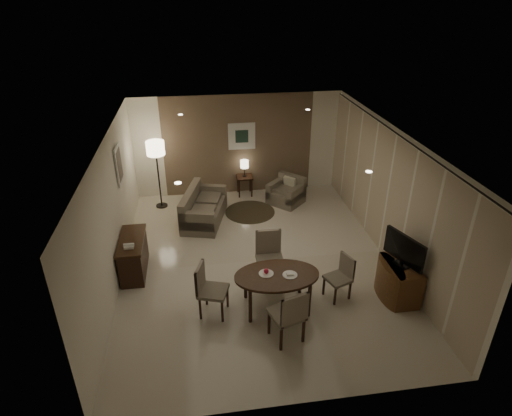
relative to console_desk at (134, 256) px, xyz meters
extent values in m
cube|color=beige|center=(2.49, 0.00, -0.38)|extent=(5.50, 7.00, 0.00)
cube|color=white|center=(2.49, 0.00, 2.33)|extent=(5.50, 7.00, 0.00)
cube|color=brown|center=(2.49, 3.50, 0.98)|extent=(5.50, 0.00, 2.70)
cube|color=white|center=(-0.26, 0.00, 0.98)|extent=(0.00, 7.00, 2.70)
cube|color=white|center=(5.24, 0.00, 0.98)|extent=(0.00, 7.00, 2.70)
cube|color=brown|center=(2.49, 3.48, 0.98)|extent=(3.96, 0.03, 2.70)
cylinder|color=black|center=(5.17, 0.00, 2.27)|extent=(0.03, 6.80, 0.03)
cube|color=silver|center=(2.59, 3.46, 1.23)|extent=(0.72, 0.03, 0.72)
cube|color=#1D3427|center=(2.59, 3.44, 1.23)|extent=(0.34, 0.01, 0.34)
cube|color=silver|center=(-0.23, 1.20, 1.48)|extent=(0.03, 0.60, 0.80)
cube|color=gray|center=(-0.21, 1.20, 1.48)|extent=(0.01, 0.46, 0.64)
cylinder|color=white|center=(1.09, -1.80, 2.31)|extent=(0.10, 0.10, 0.01)
cylinder|color=white|center=(3.89, -1.80, 2.31)|extent=(0.10, 0.10, 0.01)
cylinder|color=white|center=(1.09, 1.80, 2.31)|extent=(0.10, 0.10, 0.01)
cylinder|color=white|center=(3.89, 1.80, 2.31)|extent=(0.10, 0.10, 0.01)
cylinder|color=white|center=(2.43, -1.41, 0.33)|extent=(0.26, 0.26, 0.02)
cylinder|color=white|center=(2.83, -1.51, 0.33)|extent=(0.26, 0.26, 0.02)
sphere|color=red|center=(2.43, -1.41, 0.38)|extent=(0.09, 0.09, 0.09)
cube|color=white|center=(2.83, -1.51, 0.35)|extent=(0.12, 0.08, 0.03)
cylinder|color=#473B27|center=(2.63, 2.18, -0.37)|extent=(1.26, 1.26, 0.01)
camera|label=1|loc=(1.37, -7.36, 4.77)|focal=30.00mm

